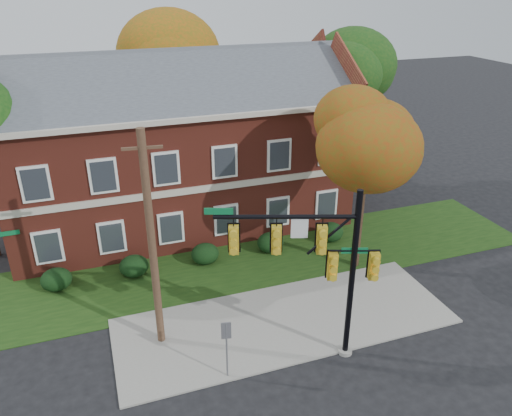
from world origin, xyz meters
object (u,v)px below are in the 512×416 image
object	(u,v)px
apartment_building	(178,138)
tree_right_rear	(356,66)
hedge_center	(205,254)
hedge_far_left	(56,279)
tree_far_rear	(171,47)
traffic_signal	(319,258)
sign_post	(226,341)
hedge_left	(134,266)
utility_pole	(152,244)
tree_near_right	(373,137)
hedge_right	(270,242)
hedge_far_right	(331,232)

from	to	relation	value
apartment_building	tree_right_rear	bearing A→B (deg)	4.33
hedge_center	hedge_far_left	bearing A→B (deg)	180.00
tree_far_rear	traffic_signal	world-z (taller)	tree_far_rear
tree_right_rear	sign_post	world-z (taller)	tree_right_rear
hedge_left	tree_right_rear	bearing A→B (deg)	22.42
hedge_far_left	tree_right_rear	xyz separation A→B (m)	(18.31, 6.11, 7.60)
hedge_far_left	utility_pole	distance (m)	7.58
tree_near_right	sign_post	xyz separation A→B (m)	(-8.39, -5.10, -5.01)
tree_near_right	sign_post	distance (m)	11.03
hedge_right	utility_pole	xyz separation A→B (m)	(-6.59, -5.19, 3.89)
hedge_right	utility_pole	world-z (taller)	utility_pole
apartment_building	sign_post	world-z (taller)	apartment_building
tree_right_rear	traffic_signal	world-z (taller)	tree_right_rear
traffic_signal	sign_post	world-z (taller)	traffic_signal
tree_right_rear	utility_pole	xyz separation A→B (m)	(-14.40, -11.30, -3.71)
hedge_center	tree_near_right	world-z (taller)	tree_near_right
apartment_building	hedge_right	xyz separation A→B (m)	(3.50, -5.25, -4.46)
hedge_right	utility_pole	bearing A→B (deg)	-141.76
tree_far_rear	hedge_right	bearing A→B (deg)	-80.64
apartment_building	tree_near_right	world-z (taller)	apartment_building
hedge_center	tree_right_rear	distance (m)	14.94
traffic_signal	tree_right_rear	bearing A→B (deg)	76.09
tree_near_right	traffic_signal	xyz separation A→B (m)	(-4.93, -4.97, -2.45)
hedge_center	traffic_signal	world-z (taller)	traffic_signal
utility_pole	hedge_far_left	bearing A→B (deg)	134.00
tree_near_right	utility_pole	xyz separation A→B (m)	(-10.31, -2.36, -2.26)
hedge_left	hedge_center	distance (m)	3.50
traffic_signal	sign_post	bearing A→B (deg)	-158.70
hedge_far_left	hedge_left	bearing A→B (deg)	0.00
apartment_building	hedge_left	xyz separation A→B (m)	(-3.50, -5.25, -4.46)
hedge_right	sign_post	size ratio (longest dim) A/B	0.57
hedge_left	traffic_signal	size ratio (longest dim) A/B	0.21
hedge_far_right	tree_far_rear	size ratio (longest dim) A/B	0.12
hedge_center	traffic_signal	bearing A→B (deg)	-73.59
hedge_far_right	traffic_signal	distance (m)	9.83
tree_right_rear	sign_post	bearing A→B (deg)	-131.63
hedge_left	utility_pole	world-z (taller)	utility_pole
traffic_signal	utility_pole	world-z (taller)	utility_pole
apartment_building	sign_post	distance (m)	13.66
utility_pole	apartment_building	bearing A→B (deg)	80.54
hedge_right	hedge_far_left	bearing A→B (deg)	180.00
hedge_far_right	utility_pole	bearing A→B (deg)	-152.77
utility_pole	tree_near_right	bearing A→B (deg)	19.88
hedge_far_left	hedge_center	distance (m)	7.00
hedge_far_right	tree_right_rear	xyz separation A→B (m)	(4.31, 6.11, 7.60)
utility_pole	tree_far_rear	bearing A→B (deg)	83.39
hedge_far_left	tree_right_rear	size ratio (longest dim) A/B	0.13
hedge_center	tree_far_rear	bearing A→B (deg)	84.15
hedge_right	tree_right_rear	bearing A→B (deg)	38.02
apartment_building	traffic_signal	xyz separation A→B (m)	(2.30, -13.05, -0.76)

